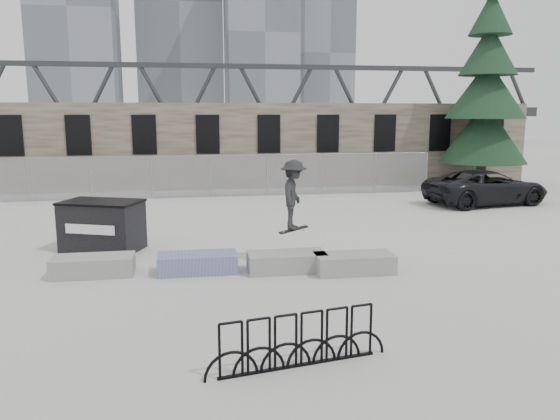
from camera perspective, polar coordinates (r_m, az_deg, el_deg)
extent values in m
plane|color=beige|center=(14.32, -5.13, -6.29)|extent=(120.00, 120.00, 0.00)
cube|color=brown|center=(30.01, -7.62, 6.71)|extent=(36.00, 2.50, 4.50)
cube|color=black|center=(29.96, -26.38, 6.98)|extent=(1.20, 0.12, 2.00)
cube|color=black|center=(29.20, -20.32, 7.35)|extent=(1.20, 0.12, 2.00)
cube|color=black|center=(28.78, -13.99, 7.64)|extent=(1.20, 0.12, 2.00)
cube|color=black|center=(28.71, -7.56, 7.85)|extent=(1.20, 0.12, 2.00)
cube|color=black|center=(29.00, -1.17, 7.96)|extent=(1.20, 0.12, 2.00)
cube|color=black|center=(29.63, 5.03, 7.97)|extent=(1.20, 0.12, 2.00)
cube|color=black|center=(30.59, 10.90, 7.90)|extent=(1.20, 0.12, 2.00)
cube|color=black|center=(31.84, 16.35, 7.76)|extent=(1.20, 0.12, 2.00)
cube|color=black|center=(33.35, 21.36, 7.57)|extent=(1.20, 0.12, 2.00)
cylinder|color=gray|center=(27.35, -24.83, 2.88)|extent=(0.06, 0.06, 2.00)
cylinder|color=gray|center=(26.75, -19.14, 3.11)|extent=(0.06, 0.06, 2.00)
cylinder|color=gray|center=(26.43, -13.25, 3.33)|extent=(0.06, 0.06, 2.00)
cylinder|color=gray|center=(26.39, -7.27, 3.51)|extent=(0.06, 0.06, 2.00)
cylinder|color=gray|center=(26.64, -1.34, 3.65)|extent=(0.06, 0.06, 2.00)
cylinder|color=gray|center=(27.16, 4.43, 3.75)|extent=(0.06, 0.06, 2.00)
cylinder|color=gray|center=(27.95, 9.92, 3.81)|extent=(0.06, 0.06, 2.00)
cylinder|color=gray|center=(28.97, 15.07, 3.84)|extent=(0.06, 0.06, 2.00)
cube|color=#99999E|center=(26.39, -7.27, 3.51)|extent=(22.00, 0.02, 2.00)
cylinder|color=gray|center=(26.29, -7.32, 5.67)|extent=(22.00, 0.04, 0.04)
cube|color=gray|center=(14.57, -18.93, -5.53)|extent=(2.00, 0.90, 0.49)
cube|color=#2D471E|center=(14.53, -18.97, -4.84)|extent=(1.76, 0.66, 0.10)
cube|color=#324197|center=(14.20, -8.61, -5.49)|extent=(2.00, 0.90, 0.49)
cube|color=#2D471E|center=(14.15, -8.63, -4.78)|extent=(1.76, 0.66, 0.10)
cube|color=gray|center=(14.14, 0.71, -5.44)|extent=(2.00, 0.90, 0.49)
cube|color=#2D471E|center=(14.09, 0.71, -4.72)|extent=(1.76, 0.66, 0.10)
cube|color=gray|center=(14.14, 7.75, -5.54)|extent=(2.00, 0.90, 0.49)
cube|color=#2D471E|center=(14.09, 7.76, -4.82)|extent=(1.76, 0.66, 0.10)
cube|color=black|center=(16.97, -18.07, -1.65)|extent=(2.53, 2.04, 1.43)
cube|color=black|center=(16.84, -18.20, 0.80)|extent=(2.60, 2.11, 0.07)
cube|color=white|center=(16.39, -19.27, -1.94)|extent=(1.43, 0.59, 0.27)
cube|color=black|center=(9.19, 1.96, -15.90)|extent=(2.67, 0.55, 0.04)
torus|color=black|center=(8.69, -5.15, -14.42)|extent=(0.88, 0.21, 0.89)
torus|color=black|center=(8.80, -2.23, -14.05)|extent=(0.88, 0.21, 0.89)
torus|color=black|center=(8.93, 0.60, -13.65)|extent=(0.88, 0.21, 0.89)
torus|color=black|center=(9.09, 3.33, -13.24)|extent=(0.88, 0.21, 0.89)
torus|color=black|center=(9.26, 5.96, -12.81)|extent=(0.88, 0.21, 0.89)
torus|color=black|center=(9.45, 8.47, -12.38)|extent=(0.88, 0.21, 0.89)
cylinder|color=#38281E|center=(31.04, 20.30, 4.37)|extent=(0.50, 0.50, 2.44)
cone|color=black|center=(30.93, 20.51, 7.65)|extent=(4.50, 4.50, 3.20)
cone|color=black|center=(30.93, 20.77, 11.72)|extent=(4.08, 4.08, 3.00)
cone|color=black|center=(31.07, 21.01, 15.40)|extent=(2.96, 2.96, 2.60)
cone|color=black|center=(31.30, 21.24, 18.67)|extent=(2.19, 2.19, 2.20)
cube|color=slate|center=(106.77, -20.76, 18.77)|extent=(14.00, 12.00, 42.00)
cube|color=slate|center=(115.43, -10.49, 20.06)|extent=(16.00, 14.00, 48.00)
cube|color=slate|center=(100.38, -2.07, 17.67)|extent=(12.00, 12.00, 34.00)
cube|color=slate|center=(112.53, 4.61, 15.82)|extent=(10.00, 10.00, 30.00)
cube|color=#2D3033|center=(69.57, -0.40, 10.22)|extent=(70.00, 3.00, 1.20)
cube|color=#2D3033|center=(69.78, -0.40, 14.74)|extent=(70.00, 0.60, 0.60)
cube|color=gray|center=(71.30, -25.18, 7.65)|extent=(2.00, 3.00, 4.00)
cube|color=gray|center=(80.02, 21.56, 8.09)|extent=(2.00, 3.00, 4.00)
imported|color=black|center=(25.84, 20.75, 2.26)|extent=(5.86, 3.44, 1.53)
imported|color=#232426|center=(14.51, 1.43, 1.63)|extent=(1.05, 1.36, 1.86)
cube|color=black|center=(14.68, 1.41, -2.07)|extent=(0.81, 0.31, 0.18)
cylinder|color=beige|center=(14.58, 0.38, -2.36)|extent=(0.06, 0.03, 0.06)
cylinder|color=beige|center=(14.71, 0.29, -2.24)|extent=(0.06, 0.03, 0.06)
cylinder|color=beige|center=(14.68, 2.54, -2.28)|extent=(0.06, 0.03, 0.06)
cylinder|color=beige|center=(14.82, 2.43, -2.16)|extent=(0.06, 0.03, 0.06)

